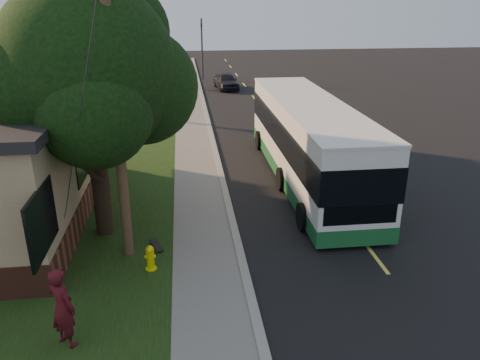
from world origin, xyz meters
The scene contains 15 objects.
ground centered at (0.00, 0.00, 0.00)m, with size 120.00×120.00×0.00m, color black.
road centered at (4.00, 10.00, 0.01)m, with size 8.00×80.00×0.01m, color black.
curb centered at (0.00, 10.00, 0.06)m, with size 0.25×80.00×0.12m, color gray.
sidewalk centered at (-1.00, 10.00, 0.04)m, with size 2.00×80.00×0.08m, color slate.
grass_verge centered at (-4.50, 10.00, 0.04)m, with size 5.00×80.00×0.07m, color black.
fire_hydrant centered at (-2.60, 0.00, 0.43)m, with size 0.32×0.32×0.74m.
utility_pole centered at (-3.31, 0.99, 4.63)m, with size 2.86×3.21×9.07m.
leafy_tree centered at (-4.17, 2.65, 5.17)m, with size 6.30×6.00×7.80m.
bare_tree_near centered at (-3.50, 18.00, 2.15)m, with size 1.38×1.21×4.31m.
bare_tree_far centered at (-3.00, 30.00, 2.00)m, with size 1.38×1.21×4.03m.
traffic_signal centered at (0.50, 34.00, 3.16)m, with size 0.18×0.22×5.50m.
transit_bus centered at (3.56, 6.48, 1.78)m, with size 2.85×12.36×3.34m.
skateboarder centered at (-4.27, -2.86, 1.02)m, with size 0.69×0.45×1.90m, color #430D14.
skateboard_main centered at (-2.50, 1.25, 0.13)m, with size 0.48×0.87×0.08m.
distant_car centered at (2.20, 28.23, 0.69)m, with size 1.63×4.06×1.38m, color black.
Camera 1 is at (-1.50, -11.62, 7.21)m, focal length 35.00 mm.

